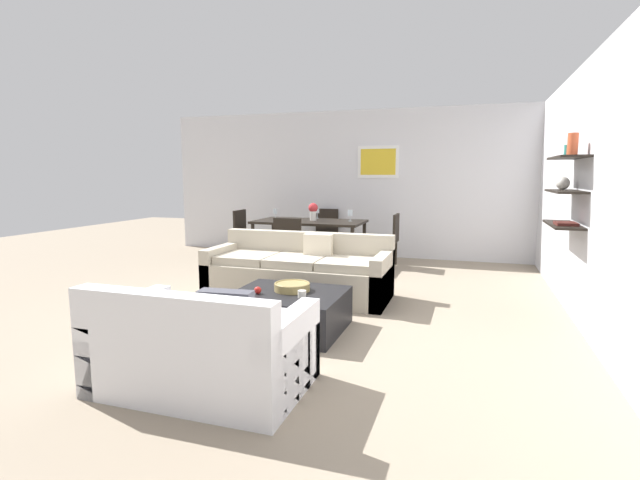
{
  "coord_description": "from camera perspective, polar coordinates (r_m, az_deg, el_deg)",
  "views": [
    {
      "loc": [
        1.93,
        -5.03,
        1.52
      ],
      "look_at": [
        0.23,
        0.2,
        0.75
      ],
      "focal_mm": 26.13,
      "sensor_mm": 36.0,
      "label": 1
    }
  ],
  "objects": [
    {
      "name": "right_wall_shelf_unit",
      "position": [
        5.73,
        29.18,
        5.27
      ],
      "size": [
        0.34,
        8.2,
        2.7
      ],
      "color": "silver",
      "rests_on": "ground"
    },
    {
      "name": "apple_on_coffee_table",
      "position": [
        4.56,
        -7.63,
        -6.11
      ],
      "size": [
        0.07,
        0.07,
        0.07
      ],
      "primitive_type": "sphere",
      "color": "red",
      "rests_on": "coffee_table"
    },
    {
      "name": "wine_glass_head",
      "position": [
        8.3,
        -0.33,
        3.54
      ],
      "size": [
        0.07,
        0.07,
        0.17
      ],
      "color": "silver",
      "rests_on": "dining_table"
    },
    {
      "name": "dining_chair_foot",
      "position": [
        7.11,
        -3.67,
        -0.25
      ],
      "size": [
        0.44,
        0.44,
        0.88
      ],
      "color": "black",
      "rests_on": "ground"
    },
    {
      "name": "ground_plane",
      "position": [
        5.6,
        -2.89,
        -7.8
      ],
      "size": [
        18.0,
        18.0,
        0.0
      ],
      "primitive_type": "plane",
      "color": "gray"
    },
    {
      "name": "back_wall_unit",
      "position": [
        8.71,
        7.3,
        6.83
      ],
      "size": [
        8.4,
        0.09,
        2.7
      ],
      "color": "silver",
      "rests_on": "ground"
    },
    {
      "name": "centerpiece_vase",
      "position": [
        7.89,
        -0.85,
        3.65
      ],
      "size": [
        0.16,
        0.16,
        0.3
      ],
      "color": "silver",
      "rests_on": "dining_table"
    },
    {
      "name": "dining_chair_head",
      "position": [
        8.77,
        0.64,
        1.35
      ],
      "size": [
        0.44,
        0.44,
        0.88
      ],
      "color": "black",
      "rests_on": "ground"
    },
    {
      "name": "loveseat_white",
      "position": [
        3.5,
        -14.25,
        -12.84
      ],
      "size": [
        1.46,
        0.9,
        0.78
      ],
      "color": "white",
      "rests_on": "ground"
    },
    {
      "name": "sofa_beige",
      "position": [
        5.86,
        -2.57,
        -4.13
      ],
      "size": [
        2.27,
        0.9,
        0.78
      ],
      "color": "#B2A893",
      "rests_on": "ground"
    },
    {
      "name": "wine_glass_left_far",
      "position": [
        8.26,
        -5.5,
        3.47
      ],
      "size": [
        0.06,
        0.06,
        0.18
      ],
      "color": "silver",
      "rests_on": "dining_table"
    },
    {
      "name": "dining_chair_right_far",
      "position": [
        7.82,
        8.45,
        0.43
      ],
      "size": [
        0.44,
        0.44,
        0.88
      ],
      "color": "black",
      "rests_on": "ground"
    },
    {
      "name": "wine_glass_right_far",
      "position": [
        7.81,
        3.72,
        3.31
      ],
      "size": [
        0.08,
        0.08,
        0.19
      ],
      "color": "silver",
      "rests_on": "dining_table"
    },
    {
      "name": "dining_chair_left_far",
      "position": [
        8.66,
        -9.12,
        1.15
      ],
      "size": [
        0.44,
        0.44,
        0.88
      ],
      "color": "black",
      "rests_on": "ground"
    },
    {
      "name": "dining_table",
      "position": [
        7.91,
        -1.3,
        1.91
      ],
      "size": [
        1.84,
        0.97,
        0.75
      ],
      "color": "black",
      "rests_on": "ground"
    },
    {
      "name": "coffee_table",
      "position": [
        4.65,
        -3.92,
        -8.68
      ],
      "size": [
        1.07,
        0.93,
        0.38
      ],
      "color": "black",
      "rests_on": "ground"
    },
    {
      "name": "decorative_bowl",
      "position": [
        4.65,
        -3.44,
        -5.69
      ],
      "size": [
        0.36,
        0.36,
        0.08
      ],
      "color": "#99844C",
      "rests_on": "coffee_table"
    },
    {
      "name": "candle_jar",
      "position": [
        4.39,
        -2.23,
        -6.63
      ],
      "size": [
        0.08,
        0.08,
        0.07
      ],
      "primitive_type": "cylinder",
      "color": "silver",
      "rests_on": "coffee_table"
    }
  ]
}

